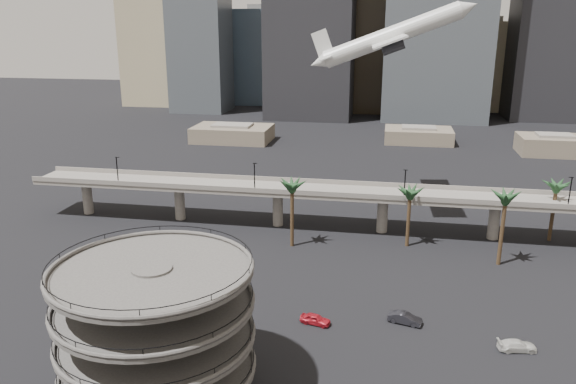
% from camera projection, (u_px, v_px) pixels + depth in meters
% --- Properties ---
extents(parking_ramp, '(22.20, 22.20, 17.35)m').
position_uv_depth(parking_ramp, '(156.00, 321.00, 62.36)').
color(parking_ramp, '#444240').
rests_on(parking_ramp, ground).
extents(overpass, '(130.00, 9.30, 14.70)m').
position_uv_depth(overpass, '(330.00, 195.00, 116.42)').
color(overpass, slate).
rests_on(overpass, ground).
extents(palm_trees, '(54.40, 18.40, 14.00)m').
position_uv_depth(palm_trees, '(440.00, 192.00, 104.49)').
color(palm_trees, '#48331E').
rests_on(palm_trees, ground).
extents(low_buildings, '(135.00, 27.50, 6.80)m').
position_uv_depth(low_buildings, '(376.00, 137.00, 198.75)').
color(low_buildings, '#675D4B').
rests_on(low_buildings, ground).
extents(skyline, '(269.00, 86.00, 123.67)m').
position_uv_depth(skyline, '(403.00, 15.00, 255.55)').
color(skyline, gray).
rests_on(skyline, ground).
extents(airborne_jet, '(35.76, 32.18, 16.21)m').
position_uv_depth(airborne_jet, '(391.00, 37.00, 119.68)').
color(airborne_jet, silver).
rests_on(airborne_jet, ground).
extents(car_a, '(4.70, 2.72, 1.50)m').
position_uv_depth(car_a, '(315.00, 319.00, 80.61)').
color(car_a, red).
rests_on(car_a, ground).
extents(car_b, '(5.15, 2.85, 1.61)m').
position_uv_depth(car_b, '(405.00, 318.00, 80.74)').
color(car_b, black).
rests_on(car_b, ground).
extents(car_c, '(5.32, 2.85, 1.46)m').
position_uv_depth(car_c, '(517.00, 346.00, 74.05)').
color(car_c, silver).
rests_on(car_c, ground).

